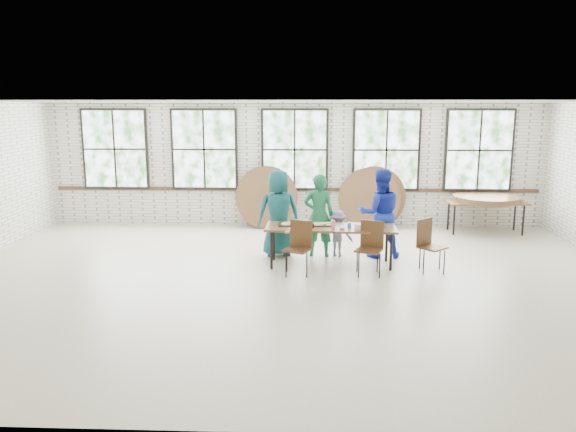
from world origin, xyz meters
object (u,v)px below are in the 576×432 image
at_px(chair_near_right, 370,243).
at_px(chair_near_left, 299,243).
at_px(dining_table, 331,229).
at_px(storage_table, 486,204).

bearing_deg(chair_near_right, chair_near_left, -156.32).
distance_m(dining_table, chair_near_left, 0.79).
bearing_deg(chair_near_left, dining_table, 65.64).
xyz_separation_m(dining_table, storage_table, (3.70, 2.85, -0.00)).
distance_m(dining_table, storage_table, 4.67).
bearing_deg(dining_table, storage_table, 39.87).
bearing_deg(chair_near_right, storage_table, 70.69).
xyz_separation_m(chair_near_left, storage_table, (4.27, 3.38, 0.13)).
distance_m(chair_near_right, storage_table, 4.51).
distance_m(chair_near_left, storage_table, 5.45).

